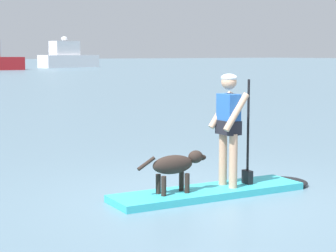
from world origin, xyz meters
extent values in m
plane|color=slate|center=(0.00, 0.00, 0.00)|extent=(400.00, 400.00, 0.00)
cube|color=#33B2BF|center=(0.00, 0.00, 0.05)|extent=(2.96, 1.02, 0.10)
ellipsoid|color=black|center=(1.44, -0.15, 0.05)|extent=(0.63, 0.74, 0.10)
cylinder|color=tan|center=(0.35, 0.09, 0.49)|extent=(0.12, 0.12, 0.78)
cylinder|color=tan|center=(0.32, -0.16, 0.49)|extent=(0.12, 0.12, 0.78)
cube|color=black|center=(0.33, -0.03, 0.96)|extent=(0.26, 0.38, 0.20)
cube|color=#2659A5|center=(0.33, -0.03, 1.16)|extent=(0.23, 0.36, 0.56)
sphere|color=tan|center=(0.33, -0.03, 1.61)|extent=(0.22, 0.22, 0.22)
ellipsoid|color=white|center=(0.33, -0.03, 1.67)|extent=(0.23, 0.23, 0.11)
cylinder|color=tan|center=(0.35, 0.15, 1.19)|extent=(0.42, 0.13, 0.54)
cylinder|color=tan|center=(0.31, -0.22, 1.19)|extent=(0.42, 0.13, 0.54)
cylinder|color=black|center=(0.68, -0.07, 0.87)|extent=(0.04, 0.04, 1.54)
cube|color=black|center=(0.68, -0.07, 0.20)|extent=(0.10, 0.19, 0.20)
ellipsoid|color=#2D231E|center=(-0.58, 0.06, 0.50)|extent=(0.63, 0.28, 0.26)
ellipsoid|color=#2D231E|center=(-0.21, 0.02, 0.58)|extent=(0.24, 0.18, 0.18)
ellipsoid|color=black|center=(-0.10, 0.01, 0.56)|extent=(0.13, 0.09, 0.08)
cylinder|color=#2D231E|center=(-0.98, 0.10, 0.55)|extent=(0.27, 0.08, 0.18)
cylinder|color=#2D231E|center=(-0.39, 0.12, 0.24)|extent=(0.07, 0.07, 0.27)
cylinder|color=#2D231E|center=(-0.40, -0.04, 0.24)|extent=(0.07, 0.07, 0.27)
cylinder|color=#2D231E|center=(-0.75, 0.16, 0.24)|extent=(0.07, 0.07, 0.27)
cylinder|color=#2D231E|center=(-0.77, 0.00, 0.24)|extent=(0.07, 0.07, 0.27)
cube|color=white|center=(32.75, 72.74, 0.89)|extent=(9.10, 4.18, 1.77)
cube|color=silver|center=(32.09, 72.74, 2.76)|extent=(4.23, 2.71, 1.98)
ellipsoid|color=white|center=(32.09, 72.74, 4.10)|extent=(0.90, 0.90, 0.60)
camera|label=1|loc=(-5.27, -6.55, 2.01)|focal=64.35mm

